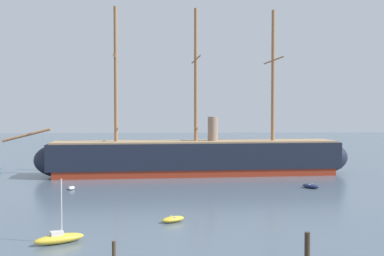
{
  "coord_description": "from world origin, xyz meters",
  "views": [
    {
      "loc": [
        0.29,
        -28.97,
        11.14
      ],
      "look_at": [
        4.14,
        33.07,
        8.75
      ],
      "focal_mm": 43.4,
      "sensor_mm": 36.0,
      "label": 1
    }
  ],
  "objects_px": {
    "sailboat_foreground_left": "(59,238)",
    "mooring_piling_nearest": "(114,251)",
    "dinghy_alongside_stern": "(311,186)",
    "motorboat_distant_centre": "(168,163)",
    "dinghy_near_centre": "(173,219)",
    "dinghy_far_right": "(321,170)",
    "mooring_piling_left_pair": "(307,247)",
    "dinghy_alongside_bow": "(72,188)",
    "tall_ship": "(196,157)"
  },
  "relations": [
    {
      "from": "dinghy_alongside_bow",
      "to": "mooring_piling_nearest",
      "type": "relative_size",
      "value": 1.27
    },
    {
      "from": "mooring_piling_left_pair",
      "to": "tall_ship",
      "type": "bearing_deg",
      "value": 96.22
    },
    {
      "from": "dinghy_far_right",
      "to": "dinghy_alongside_stern",
      "type": "bearing_deg",
      "value": -113.21
    },
    {
      "from": "dinghy_alongside_bow",
      "to": "mooring_piling_left_pair",
      "type": "xyz_separation_m",
      "value": [
        23.48,
        -32.4,
        0.85
      ]
    },
    {
      "from": "sailboat_foreground_left",
      "to": "dinghy_near_centre",
      "type": "distance_m",
      "value": 11.81
    },
    {
      "from": "dinghy_near_centre",
      "to": "mooring_piling_left_pair",
      "type": "height_order",
      "value": "mooring_piling_left_pair"
    },
    {
      "from": "dinghy_alongside_stern",
      "to": "mooring_piling_left_pair",
      "type": "relative_size",
      "value": 1.27
    },
    {
      "from": "dinghy_alongside_bow",
      "to": "mooring_piling_left_pair",
      "type": "height_order",
      "value": "mooring_piling_left_pair"
    },
    {
      "from": "dinghy_near_centre",
      "to": "dinghy_far_right",
      "type": "relative_size",
      "value": 1.39
    },
    {
      "from": "tall_ship",
      "to": "mooring_piling_left_pair",
      "type": "distance_m",
      "value": 46.31
    },
    {
      "from": "dinghy_alongside_stern",
      "to": "tall_ship",
      "type": "bearing_deg",
      "value": 136.59
    },
    {
      "from": "dinghy_alongside_bow",
      "to": "mooring_piling_left_pair",
      "type": "bearing_deg",
      "value": -54.07
    },
    {
      "from": "sailboat_foreground_left",
      "to": "dinghy_alongside_bow",
      "type": "xyz_separation_m",
      "value": [
        -4.17,
        26.67,
        -0.23
      ]
    },
    {
      "from": "sailboat_foreground_left",
      "to": "dinghy_near_centre",
      "type": "xyz_separation_m",
      "value": [
        9.66,
        6.78,
        -0.16
      ]
    },
    {
      "from": "dinghy_alongside_stern",
      "to": "mooring_piling_nearest",
      "type": "xyz_separation_m",
      "value": [
        -24.67,
        -30.59,
        0.44
      ]
    },
    {
      "from": "dinghy_near_centre",
      "to": "mooring_piling_left_pair",
      "type": "xyz_separation_m",
      "value": [
        9.64,
        -12.52,
        0.78
      ]
    },
    {
      "from": "tall_ship",
      "to": "dinghy_alongside_bow",
      "type": "xyz_separation_m",
      "value": [
        -18.46,
        -13.6,
        -2.87
      ]
    },
    {
      "from": "sailboat_foreground_left",
      "to": "mooring_piling_left_pair",
      "type": "xyz_separation_m",
      "value": [
        19.31,
        -5.74,
        0.62
      ]
    },
    {
      "from": "dinghy_alongside_bow",
      "to": "dinghy_alongside_stern",
      "type": "distance_m",
      "value": 33.92
    },
    {
      "from": "dinghy_alongside_bow",
      "to": "mooring_piling_nearest",
      "type": "bearing_deg",
      "value": -73.71
    },
    {
      "from": "mooring_piling_nearest",
      "to": "tall_ship",
      "type": "bearing_deg",
      "value": 78.47
    },
    {
      "from": "dinghy_near_centre",
      "to": "dinghy_alongside_stern",
      "type": "xyz_separation_m",
      "value": [
        20.07,
        18.87,
        0.02
      ]
    },
    {
      "from": "dinghy_far_right",
      "to": "motorboat_distant_centre",
      "type": "distance_m",
      "value": 28.99
    },
    {
      "from": "sailboat_foreground_left",
      "to": "dinghy_alongside_stern",
      "type": "relative_size",
      "value": 2.0
    },
    {
      "from": "sailboat_foreground_left",
      "to": "dinghy_near_centre",
      "type": "bearing_deg",
      "value": 35.06
    },
    {
      "from": "sailboat_foreground_left",
      "to": "dinghy_far_right",
      "type": "height_order",
      "value": "sailboat_foreground_left"
    },
    {
      "from": "dinghy_alongside_stern",
      "to": "mooring_piling_nearest",
      "type": "relative_size",
      "value": 1.81
    },
    {
      "from": "dinghy_near_centre",
      "to": "dinghy_far_right",
      "type": "bearing_deg",
      "value": 52.83
    },
    {
      "from": "mooring_piling_left_pair",
      "to": "dinghy_far_right",
      "type": "bearing_deg",
      "value": 69.86
    },
    {
      "from": "dinghy_alongside_stern",
      "to": "motorboat_distant_centre",
      "type": "distance_m",
      "value": 33.25
    },
    {
      "from": "dinghy_near_centre",
      "to": "motorboat_distant_centre",
      "type": "xyz_separation_m",
      "value": [
        0.03,
        45.4,
        0.37
      ]
    },
    {
      "from": "sailboat_foreground_left",
      "to": "mooring_piling_nearest",
      "type": "bearing_deg",
      "value": -44.27
    },
    {
      "from": "tall_ship",
      "to": "motorboat_distant_centre",
      "type": "bearing_deg",
      "value": 111.08
    },
    {
      "from": "motorboat_distant_centre",
      "to": "mooring_piling_left_pair",
      "type": "xyz_separation_m",
      "value": [
        9.61,
        -57.92,
        0.4
      ]
    },
    {
      "from": "tall_ship",
      "to": "motorboat_distant_centre",
      "type": "height_order",
      "value": "tall_ship"
    },
    {
      "from": "dinghy_alongside_stern",
      "to": "dinghy_far_right",
      "type": "relative_size",
      "value": 1.4
    },
    {
      "from": "dinghy_alongside_bow",
      "to": "dinghy_far_right",
      "type": "relative_size",
      "value": 0.99
    },
    {
      "from": "mooring_piling_nearest",
      "to": "mooring_piling_left_pair",
      "type": "distance_m",
      "value": 14.27
    },
    {
      "from": "dinghy_far_right",
      "to": "mooring_piling_nearest",
      "type": "bearing_deg",
      "value": -123.79
    },
    {
      "from": "tall_ship",
      "to": "dinghy_far_right",
      "type": "bearing_deg",
      "value": 7.13
    },
    {
      "from": "sailboat_foreground_left",
      "to": "dinghy_far_right",
      "type": "relative_size",
      "value": 2.8
    },
    {
      "from": "dinghy_near_centre",
      "to": "motorboat_distant_centre",
      "type": "distance_m",
      "value": 45.41
    },
    {
      "from": "tall_ship",
      "to": "mooring_piling_nearest",
      "type": "relative_size",
      "value": 39.41
    },
    {
      "from": "dinghy_near_centre",
      "to": "dinghy_far_right",
      "type": "distance_m",
      "value": 45.62
    },
    {
      "from": "mooring_piling_left_pair",
      "to": "dinghy_alongside_stern",
      "type": "bearing_deg",
      "value": 71.63
    },
    {
      "from": "mooring_piling_nearest",
      "to": "sailboat_foreground_left",
      "type": "bearing_deg",
      "value": 135.73
    },
    {
      "from": "tall_ship",
      "to": "mooring_piling_left_pair",
      "type": "xyz_separation_m",
      "value": [
        5.02,
        -46.0,
        -2.03
      ]
    },
    {
      "from": "dinghy_alongside_stern",
      "to": "dinghy_alongside_bow",
      "type": "bearing_deg",
      "value": 178.29
    },
    {
      "from": "motorboat_distant_centre",
      "to": "tall_ship",
      "type": "bearing_deg",
      "value": -68.92
    },
    {
      "from": "dinghy_far_right",
      "to": "mooring_piling_nearest",
      "type": "distance_m",
      "value": 57.84
    }
  ]
}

